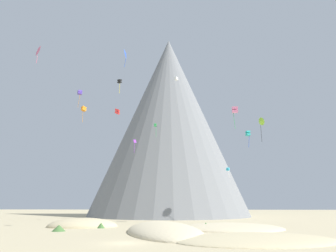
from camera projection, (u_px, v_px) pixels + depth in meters
ground_plane at (124, 243)px, 35.11m from camera, size 400.00×400.00×0.00m
dune_foreground_left at (83, 227)px, 59.50m from camera, size 14.87×11.32×3.41m
dune_foreground_right at (231, 229)px, 55.75m from camera, size 21.45×20.91×1.85m
dune_midground at (163, 233)px, 47.59m from camera, size 17.15×28.69×3.21m
dune_back_low at (255, 241)px, 37.30m from camera, size 22.55×17.78×1.62m
bush_far_right at (244, 234)px, 43.27m from camera, size 1.36×1.36×0.45m
bush_scatter_east at (101, 225)px, 56.69m from camera, size 1.46×1.46×0.96m
bush_near_right at (206, 225)px, 56.01m from camera, size 2.13×2.13×1.04m
bush_mid_center at (59, 228)px, 50.23m from camera, size 3.08×3.08×1.02m
rock_massif at (168, 136)px, 117.68m from camera, size 80.61×80.61×69.07m
kite_pink_mid at (235, 110)px, 73.76m from camera, size 1.41×1.47×5.46m
kite_green_high at (155, 125)px, 92.67m from camera, size 0.84×0.86×3.99m
kite_red_mid at (117, 112)px, 60.29m from camera, size 0.88×0.81×1.09m
kite_teal_mid at (248, 134)px, 65.78m from camera, size 0.98×1.03×3.65m
kite_white_high at (176, 79)px, 80.66m from camera, size 1.04×1.02×0.89m
kite_indigo_high at (80, 93)px, 99.00m from camera, size 1.74×1.75×5.41m
kite_lime_mid at (261, 122)px, 80.11m from camera, size 1.72×2.21×6.35m
kite_orange_high at (84, 109)px, 91.78m from camera, size 1.82×1.81×4.85m
kite_cyan_low at (228, 169)px, 79.32m from camera, size 0.97×1.00×2.60m
kite_black_high at (120, 82)px, 78.10m from camera, size 1.13×1.17×3.73m
kite_blue_high at (126, 54)px, 70.47m from camera, size 0.72×2.28×4.39m
kite_rainbow_high at (39, 51)px, 64.88m from camera, size 2.04×2.00×3.85m
kite_violet_mid at (135, 143)px, 73.68m from camera, size 0.68×0.91×3.23m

